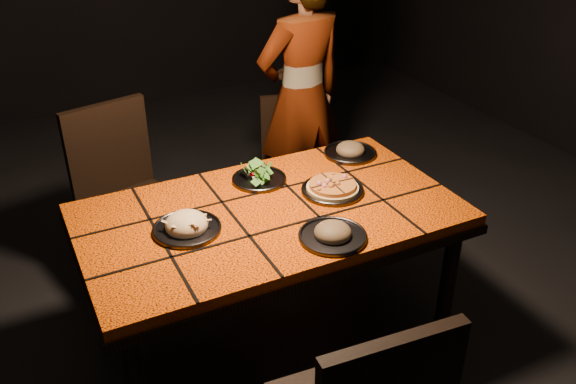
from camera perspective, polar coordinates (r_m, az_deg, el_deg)
name	(u,v)px	position (r m, az deg, el deg)	size (l,w,h in m)	color
room_shell	(267,35)	(2.31, -2.00, 14.48)	(6.04, 7.04, 3.08)	black
dining_table	(270,225)	(2.65, -1.70, -3.13)	(1.62, 0.92, 0.75)	#F65707
chair_far_left	(122,186)	(3.28, -15.23, 0.53)	(0.54, 0.54, 0.99)	black
chair_far_right	(293,155)	(3.72, 0.51, 3.53)	(0.46, 0.46, 0.82)	black
diner	(301,98)	(3.64, 1.26, 8.82)	(0.60, 0.39, 1.63)	brown
plate_pizza	(332,188)	(2.74, 4.19, 0.35)	(0.28, 0.28, 0.04)	#3C3C42
plate_pasta	(187,226)	(2.49, -9.46, -3.12)	(0.28, 0.28, 0.09)	#3C3C42
plate_salad	(259,176)	(2.82, -2.72, 1.51)	(0.25, 0.25, 0.07)	#3C3C42
plate_mushroom_a	(333,233)	(2.41, 4.21, -3.85)	(0.27, 0.27, 0.09)	#3C3C42
plate_mushroom_b	(350,150)	(3.09, 5.85, 3.91)	(0.27, 0.27, 0.09)	#3C3C42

